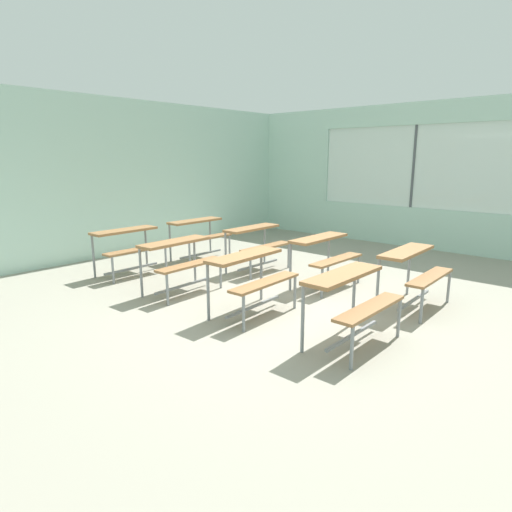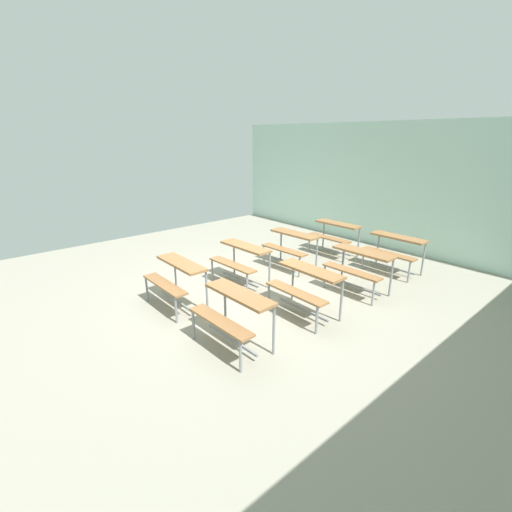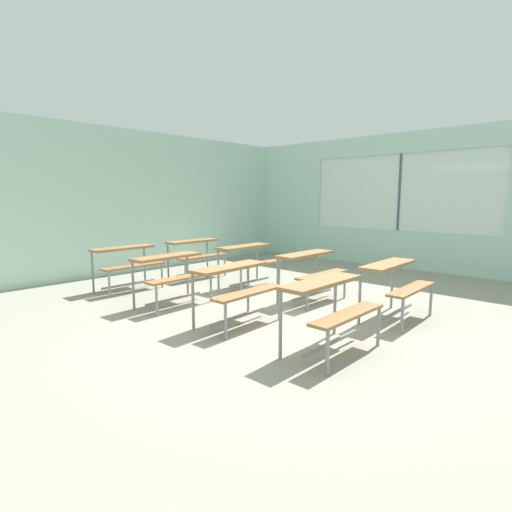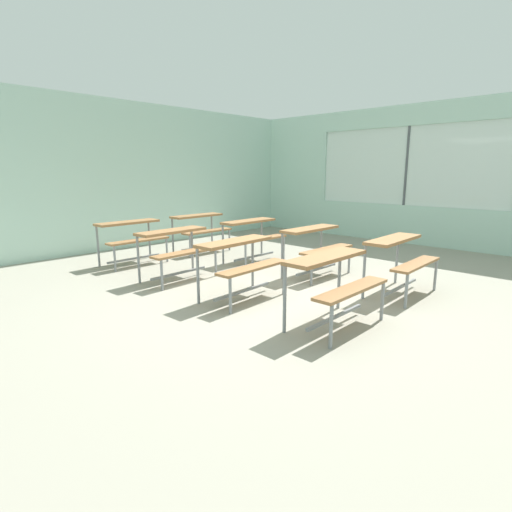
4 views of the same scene
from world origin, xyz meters
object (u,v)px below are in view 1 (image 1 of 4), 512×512
desk_bench_r0c0 (352,292)px  desk_bench_r2c1 (257,238)px  desk_bench_r2c0 (180,254)px  desk_bench_r3c1 (199,230)px  desk_bench_r3c0 (129,241)px  desk_bench_r0c1 (414,265)px  desk_bench_r1c0 (252,270)px  desk_bench_r1c1 (325,249)px

desk_bench_r0c0 → desk_bench_r2c1: (1.60, 2.72, 0.00)m
desk_bench_r2c0 → desk_bench_r3c1: same height
desk_bench_r2c0 → desk_bench_r3c0: bearing=84.9°
desk_bench_r3c1 → desk_bench_r0c1: bearing=-89.9°
desk_bench_r2c1 → desk_bench_r3c0: 2.11m
desk_bench_r0c1 → desk_bench_r2c1: bearing=87.1°
desk_bench_r3c0 → desk_bench_r3c1: (1.50, -0.02, 0.00)m
desk_bench_r0c0 → desk_bench_r3c0: (0.02, 4.12, 0.00)m
desk_bench_r3c0 → desk_bench_r3c1: bearing=-1.6°
desk_bench_r1c0 → desk_bench_r3c1: size_ratio=1.02×
desk_bench_r3c0 → desk_bench_r0c0: bearing=-91.2°
desk_bench_r0c0 → desk_bench_r2c1: size_ratio=0.99×
desk_bench_r0c0 → desk_bench_r3c0: same height
desk_bench_r0c0 → desk_bench_r2c0: size_ratio=0.98×
desk_bench_r1c1 → desk_bench_r2c0: bearing=140.4°
desk_bench_r1c1 → desk_bench_r3c1: size_ratio=1.00×
desk_bench_r2c0 → desk_bench_r2c1: 1.65m
desk_bench_r3c0 → desk_bench_r3c1: 1.50m
desk_bench_r0c1 → desk_bench_r1c1: size_ratio=1.01×
desk_bench_r1c1 → desk_bench_r2c1: (0.03, 1.37, 0.00)m
desk_bench_r2c0 → desk_bench_r3c0: same height
desk_bench_r0c1 → desk_bench_r1c1: bearing=87.0°
desk_bench_r2c1 → desk_bench_r3c1: 1.38m
desk_bench_r0c1 → desk_bench_r3c0: 4.41m
desk_bench_r0c0 → desk_bench_r3c0: 4.12m
desk_bench_r1c0 → desk_bench_r3c0: size_ratio=1.01×
desk_bench_r1c0 → desk_bench_r2c1: same height
desk_bench_r0c0 → desk_bench_r1c1: size_ratio=1.00×
desk_bench_r3c0 → desk_bench_r2c0: bearing=-93.5°
desk_bench_r2c0 → desk_bench_r1c0: bearing=-91.8°
desk_bench_r0c1 → desk_bench_r2c0: (-1.58, 2.73, 0.00)m
desk_bench_r0c0 → desk_bench_r2c1: same height
desk_bench_r0c0 → desk_bench_r2c0: (-0.04, 2.71, 0.00)m
desk_bench_r3c1 → desk_bench_r3c0: bearing=179.2°
desk_bench_r1c0 → desk_bench_r3c1: same height
desk_bench_r2c1 → desk_bench_r0c0: bearing=-121.1°
desk_bench_r1c0 → desk_bench_r3c1: 3.15m
desk_bench_r2c0 → desk_bench_r3c0: size_ratio=1.01×
desk_bench_r0c1 → desk_bench_r2c1: size_ratio=1.01×
desk_bench_r0c1 → desk_bench_r3c0: size_ratio=1.01×
desk_bench_r2c1 → desk_bench_r3c0: same height
desk_bench_r1c0 → desk_bench_r2c1: (1.63, 1.36, 0.00)m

